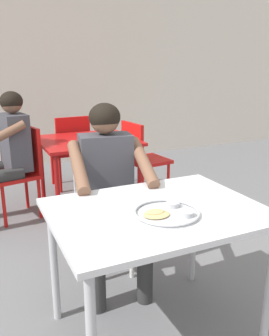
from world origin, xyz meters
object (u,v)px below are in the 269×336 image
(chair_red_far, at_px, (71,147))
(chair_red_left, at_px, (22,166))
(chair_red_right, at_px, (141,155))
(table_background_red, at_px, (88,147))
(patron_background, at_px, (5,146))
(table_foreground, at_px, (157,223))
(thali_tray, at_px, (167,212))
(chair_foreground, at_px, (102,198))
(diner_foreground, at_px, (109,180))

(chair_red_far, bearing_deg, chair_red_left, -137.31)
(chair_red_left, distance_m, chair_red_right, 1.24)
(table_background_red, height_order, patron_background, patron_background)
(table_foreground, xyz_separation_m, thali_tray, (0.01, -0.09, 0.09))
(chair_foreground, distance_m, table_background_red, 1.17)
(table_background_red, distance_m, chair_red_right, 0.60)
(table_foreground, relative_size, chair_red_right, 1.23)
(chair_red_left, xyz_separation_m, patron_background, (-0.13, -0.04, 0.22))
(chair_foreground, bearing_deg, table_background_red, 77.21)
(thali_tray, xyz_separation_m, chair_red_left, (-0.42, 2.06, -0.25))
(thali_tray, xyz_separation_m, diner_foreground, (-0.05, 0.68, -0.03))
(chair_red_left, bearing_deg, patron_background, -161.60)
(diner_foreground, relative_size, chair_red_far, 1.38)
(chair_red_left, bearing_deg, table_foreground, -78.35)
(chair_red_left, xyz_separation_m, chair_red_right, (1.24, -0.08, -0.00))
(thali_tray, xyz_separation_m, chair_red_right, (0.82, 1.98, -0.26))
(table_foreground, relative_size, patron_background, 0.87)
(thali_tray, bearing_deg, chair_red_right, 67.56)
(chair_red_left, xyz_separation_m, chair_red_far, (0.64, 0.59, 0.01))
(table_background_red, bearing_deg, chair_red_right, -4.93)
(table_foreground, height_order, chair_red_right, chair_red_right)
(table_foreground, xyz_separation_m, chair_red_left, (-0.41, 1.98, -0.16))
(table_foreground, relative_size, table_background_red, 1.12)
(diner_foreground, distance_m, table_background_red, 1.39)
(chair_red_right, bearing_deg, table_background_red, 175.07)
(table_foreground, bearing_deg, chair_red_left, 101.65)
(table_background_red, height_order, chair_red_far, chair_red_far)
(table_background_red, bearing_deg, patron_background, -178.84)
(thali_tray, xyz_separation_m, chair_foreground, (-0.02, 0.90, -0.24))
(diner_foreground, distance_m, chair_red_left, 1.45)
(thali_tray, height_order, table_background_red, thali_tray)
(thali_tray, distance_m, patron_background, 2.09)
(chair_red_right, xyz_separation_m, chair_red_far, (-0.60, 0.67, 0.01))
(thali_tray, height_order, chair_red_far, chair_red_far)
(chair_red_left, bearing_deg, diner_foreground, -74.94)
(chair_red_left, bearing_deg, chair_red_right, -3.64)
(table_foreground, relative_size, diner_foreground, 0.88)
(chair_foreground, distance_m, patron_background, 1.25)
(table_foreground, distance_m, thali_tray, 0.13)
(table_background_red, bearing_deg, table_foreground, -97.25)
(chair_foreground, bearing_deg, patron_background, 115.52)
(chair_foreground, bearing_deg, thali_tray, -88.77)
(chair_foreground, xyz_separation_m, table_background_red, (0.26, 1.13, 0.13))
(table_background_red, xyz_separation_m, chair_red_right, (0.58, -0.05, -0.14))
(diner_foreground, bearing_deg, chair_red_far, 82.30)
(chair_foreground, xyz_separation_m, patron_background, (-0.53, 1.12, 0.21))
(table_foreground, distance_m, chair_red_left, 2.03)
(thali_tray, height_order, patron_background, patron_background)
(diner_foreground, relative_size, patron_background, 1.00)
(thali_tray, bearing_deg, patron_background, 105.29)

